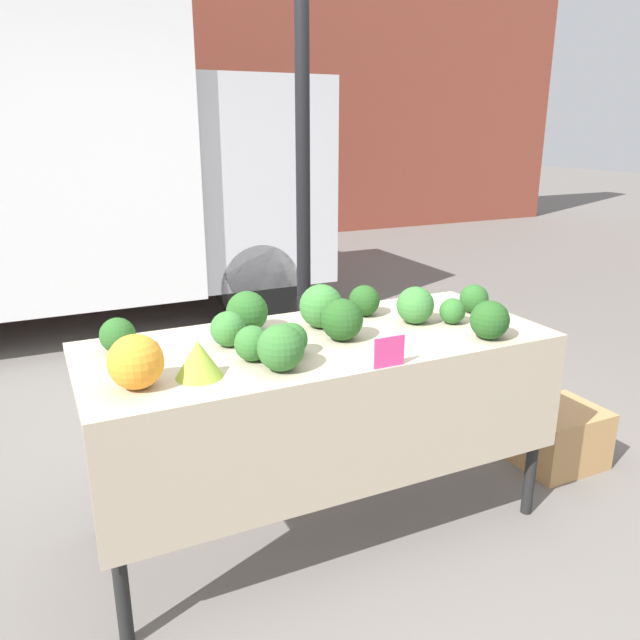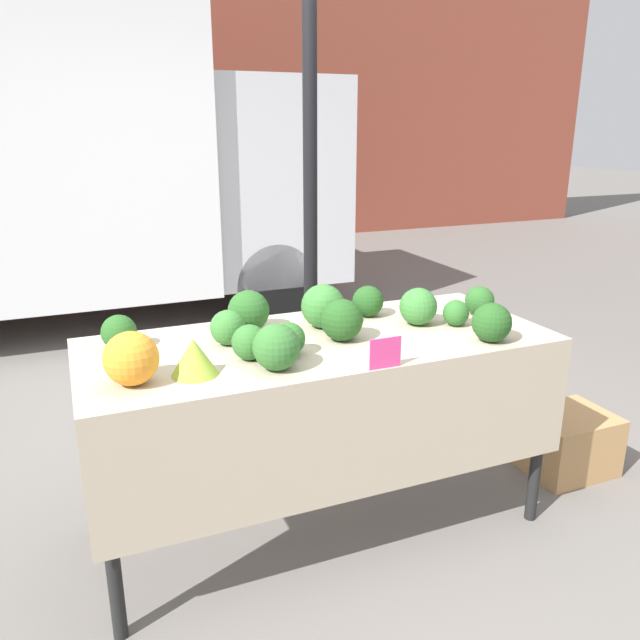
% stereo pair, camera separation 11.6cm
% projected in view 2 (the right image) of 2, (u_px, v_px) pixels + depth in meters
% --- Properties ---
extents(ground_plane, '(40.00, 40.00, 0.00)m').
position_uv_depth(ground_plane, '(320.00, 522.00, 2.78)').
color(ground_plane, slate).
extents(building_facade, '(16.00, 0.60, 5.40)m').
position_uv_depth(building_facade, '(112.00, 48.00, 8.43)').
color(building_facade, brown).
rests_on(building_facade, ground_plane).
extents(tent_pole, '(0.07, 0.07, 2.43)m').
position_uv_depth(tent_pole, '(310.00, 225.00, 3.11)').
color(tent_pole, black).
rests_on(tent_pole, ground_plane).
extents(parked_truck, '(4.90, 2.01, 2.78)m').
position_uv_depth(parked_truck, '(27.00, 153.00, 5.22)').
color(parked_truck, white).
rests_on(parked_truck, ground_plane).
extents(market_table, '(1.89, 0.79, 0.87)m').
position_uv_depth(market_table, '(326.00, 371.00, 2.50)').
color(market_table, tan).
rests_on(market_table, ground_plane).
extents(orange_cauliflower, '(0.18, 0.18, 0.18)m').
position_uv_depth(orange_cauliflower, '(131.00, 359.00, 2.05)').
color(orange_cauliflower, orange).
rests_on(orange_cauliflower, market_table).
extents(romanesco_head, '(0.16, 0.16, 0.13)m').
position_uv_depth(romanesco_head, '(194.00, 357.00, 2.14)').
color(romanesco_head, '#93B238').
rests_on(romanesco_head, market_table).
extents(broccoli_head_0, '(0.13, 0.13, 0.13)m').
position_uv_depth(broccoli_head_0, '(480.00, 301.00, 2.82)').
color(broccoli_head_0, '#285B23').
rests_on(broccoli_head_0, market_table).
extents(broccoli_head_1, '(0.11, 0.11, 0.11)m').
position_uv_depth(broccoli_head_1, '(456.00, 313.00, 2.67)').
color(broccoli_head_1, '#2D6628').
rests_on(broccoli_head_1, market_table).
extents(broccoli_head_2, '(0.13, 0.13, 0.13)m').
position_uv_depth(broccoli_head_2, '(249.00, 342.00, 2.28)').
color(broccoli_head_2, '#336B2D').
rests_on(broccoli_head_2, market_table).
extents(broccoli_head_3, '(0.17, 0.17, 0.17)m').
position_uv_depth(broccoli_head_3, '(342.00, 320.00, 2.48)').
color(broccoli_head_3, '#23511E').
rests_on(broccoli_head_3, market_table).
extents(broccoli_head_4, '(0.14, 0.14, 0.14)m').
position_uv_depth(broccoli_head_4, '(228.00, 328.00, 2.44)').
color(broccoli_head_4, '#387533').
rests_on(broccoli_head_4, market_table).
extents(broccoli_head_5, '(0.19, 0.19, 0.19)m').
position_uv_depth(broccoli_head_5, '(323.00, 306.00, 2.64)').
color(broccoli_head_5, '#387533').
rests_on(broccoli_head_5, market_table).
extents(broccoli_head_6, '(0.16, 0.16, 0.16)m').
position_uv_depth(broccoli_head_6, '(492.00, 323.00, 2.47)').
color(broccoli_head_6, '#23511E').
rests_on(broccoli_head_6, market_table).
extents(broccoli_head_7, '(0.14, 0.14, 0.14)m').
position_uv_depth(broccoli_head_7, '(368.00, 301.00, 2.80)').
color(broccoli_head_7, '#23511E').
rests_on(broccoli_head_7, market_table).
extents(broccoli_head_8, '(0.17, 0.17, 0.17)m').
position_uv_depth(broccoli_head_8, '(249.00, 311.00, 2.59)').
color(broccoli_head_8, '#285B23').
rests_on(broccoli_head_8, market_table).
extents(broccoli_head_9, '(0.14, 0.14, 0.14)m').
position_uv_depth(broccoli_head_9, '(119.00, 332.00, 2.39)').
color(broccoli_head_9, '#285B23').
rests_on(broccoli_head_9, market_table).
extents(broccoli_head_10, '(0.13, 0.13, 0.13)m').
position_uv_depth(broccoli_head_10, '(289.00, 339.00, 2.33)').
color(broccoli_head_10, '#2D6628').
rests_on(broccoli_head_10, market_table).
extents(broccoli_head_11, '(0.16, 0.16, 0.16)m').
position_uv_depth(broccoli_head_11, '(418.00, 307.00, 2.68)').
color(broccoli_head_11, '#387533').
rests_on(broccoli_head_11, market_table).
extents(broccoli_head_12, '(0.17, 0.17, 0.17)m').
position_uv_depth(broccoli_head_12, '(276.00, 347.00, 2.18)').
color(broccoli_head_12, '#336B2D').
rests_on(broccoli_head_12, market_table).
extents(price_sign, '(0.12, 0.01, 0.11)m').
position_uv_depth(price_sign, '(385.00, 353.00, 2.20)').
color(price_sign, '#E53D84').
rests_on(price_sign, market_table).
extents(produce_crate, '(0.42, 0.36, 0.31)m').
position_uv_depth(produce_crate, '(567.00, 442.00, 3.17)').
color(produce_crate, tan).
rests_on(produce_crate, ground_plane).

